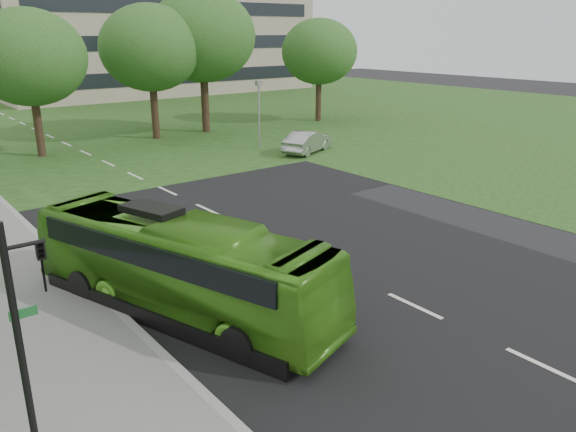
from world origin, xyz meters
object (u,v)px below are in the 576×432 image
object	(u,v)px
tree_park_e	(319,52)
traffic_light	(26,326)
tree_park_d	(202,36)
bus	(180,266)
camera_pole	(259,105)
tree_park_c	(150,48)
tree_park_b	(29,58)
sedan	(307,142)

from	to	relation	value
tree_park_e	traffic_light	world-z (taller)	tree_park_e
tree_park_d	traffic_light	xyz separation A→B (m)	(-21.02, -30.07, -4.61)
bus	camera_pole	size ratio (longest dim) A/B	2.18
bus	camera_pole	xyz separation A→B (m)	(15.50, 17.99, 1.58)
tree_park_c	tree_park_e	world-z (taller)	tree_park_c
camera_pole	tree_park_e	bearing A→B (deg)	34.04
tree_park_c	tree_park_b	bearing A→B (deg)	-171.21
tree_park_d	tree_park_e	xyz separation A→B (m)	(11.06, -1.10, -1.35)
tree_park_e	camera_pole	size ratio (longest dim) A/B	1.93
tree_park_c	bus	world-z (taller)	tree_park_c
bus	sedan	bearing A→B (deg)	22.87
tree_park_d	traffic_light	size ratio (longest dim) A/B	2.30
sedan	camera_pole	bearing A→B (deg)	7.94
tree_park_c	traffic_light	bearing A→B (deg)	-119.00
bus	traffic_light	xyz separation A→B (m)	(-4.85, -3.67, 1.39)
tree_park_d	camera_pole	world-z (taller)	tree_park_d
tree_park_b	tree_park_e	xyz separation A→B (m)	(24.27, 0.50, -0.15)
tree_park_d	sedan	bearing A→B (deg)	-84.39
tree_park_e	sedan	distance (m)	15.27
tree_park_b	sedan	distance (m)	18.21
tree_park_b	camera_pole	xyz separation A→B (m)	(12.55, -6.81, -3.22)
tree_park_b	bus	size ratio (longest dim) A/B	0.91
camera_pole	tree_park_b	bearing A→B (deg)	153.63
bus	sedan	world-z (taller)	bus
bus	sedan	xyz separation A→B (m)	(17.29, 14.99, -0.67)
tree_park_d	camera_pole	xyz separation A→B (m)	(-0.67, -8.41, -4.42)
tree_park_b	tree_park_c	distance (m)	8.84
tree_park_c	traffic_light	distance (m)	34.30
tree_park_c	bus	size ratio (longest dim) A/B	0.97
bus	sedan	size ratio (longest dim) A/B	2.25
tree_park_b	traffic_light	distance (m)	29.71
tree_park_c	sedan	xyz separation A→B (m)	(5.61, -11.16, -5.85)
sedan	traffic_light	bearing A→B (deg)	107.28
tree_park_c	bus	distance (m)	29.10
camera_pole	bus	bearing A→B (deg)	-128.64
tree_park_d	tree_park_b	bearing A→B (deg)	-173.07
tree_park_c	tree_park_d	bearing A→B (deg)	3.27
tree_park_c	traffic_light	size ratio (longest dim) A/B	2.05
tree_park_d	bus	size ratio (longest dim) A/B	1.09
sedan	camera_pole	size ratio (longest dim) A/B	0.97
tree_park_b	tree_park_d	bearing A→B (deg)	6.93
sedan	traffic_light	xyz separation A→B (m)	(-22.14, -18.66, 2.05)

